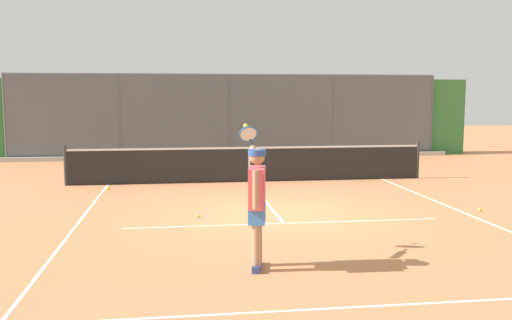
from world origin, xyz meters
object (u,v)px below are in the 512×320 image
tennis_player (257,199)px  tennis_ball_near_net (480,210)px  tennis_ball_near_baseline (199,216)px  tennis_ball_mid_court (108,188)px

tennis_player → tennis_ball_near_net: 6.04m
tennis_ball_near_baseline → tennis_ball_near_net: bearing=178.1°
tennis_ball_near_baseline → tennis_ball_near_net: 5.75m
tennis_ball_near_baseline → tennis_ball_mid_court: size_ratio=1.00×
tennis_ball_near_net → tennis_ball_near_baseline: bearing=-1.9°
tennis_player → tennis_ball_near_baseline: 3.54m
tennis_player → tennis_ball_near_baseline: (0.68, -3.34, -0.93)m
tennis_ball_near_baseline → tennis_ball_mid_court: 4.21m
tennis_ball_near_net → tennis_player: bearing=31.9°
tennis_ball_mid_court → tennis_ball_near_net: 8.76m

